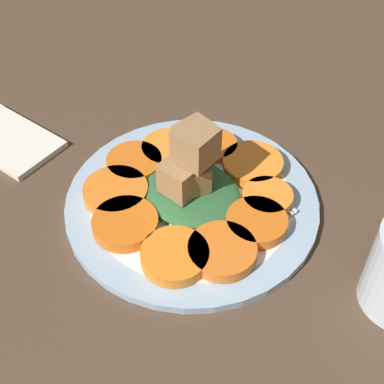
{
  "coord_description": "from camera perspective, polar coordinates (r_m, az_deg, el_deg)",
  "views": [
    {
      "loc": [
        -24.56,
        32.91,
        46.79
      ],
      "look_at": [
        0.0,
        0.0,
        4.1
      ],
      "focal_mm": 50.0,
      "sensor_mm": 36.0,
      "label": 1
    }
  ],
  "objects": [
    {
      "name": "carrot_slice_6",
      "position": [
        0.65,
        -2.46,
        4.56
      ],
      "size": [
        6.62,
        6.62,
        1.36
      ],
      "primitive_type": "cylinder",
      "color": "orange",
      "rests_on": "plate"
    },
    {
      "name": "carrot_slice_5",
      "position": [
        0.65,
        2.4,
        4.85
      ],
      "size": [
        5.6,
        5.6,
        1.36
      ],
      "primitive_type": "cylinder",
      "color": "orange",
      "rests_on": "plate"
    },
    {
      "name": "carrot_slice_7",
      "position": [
        0.64,
        -6.11,
        3.16
      ],
      "size": [
        6.55,
        6.55,
        1.36
      ],
      "primitive_type": "cylinder",
      "color": "orange",
      "rests_on": "plate"
    },
    {
      "name": "carrot_slice_3",
      "position": [
        0.6,
        8.04,
        -0.61
      ],
      "size": [
        5.62,
        5.62,
        1.36
      ],
      "primitive_type": "cylinder",
      "color": "orange",
      "rests_on": "plate"
    },
    {
      "name": "carrot_slice_9",
      "position": [
        0.57,
        -7.13,
        -3.36
      ],
      "size": [
        7.06,
        7.06,
        1.36
      ],
      "primitive_type": "cylinder",
      "color": "orange",
      "rests_on": "plate"
    },
    {
      "name": "carrot_slice_2",
      "position": [
        0.57,
        6.91,
        -3.23
      ],
      "size": [
        6.55,
        6.55,
        1.36
      ],
      "primitive_type": "cylinder",
      "color": "orange",
      "rests_on": "plate"
    },
    {
      "name": "carrot_slice_1",
      "position": [
        0.54,
        3.24,
        -6.3
      ],
      "size": [
        7.04,
        7.04,
        1.36
      ],
      "primitive_type": "cylinder",
      "color": "orange",
      "rests_on": "plate"
    },
    {
      "name": "carrot_slice_4",
      "position": [
        0.63,
        6.49,
        2.96
      ],
      "size": [
        7.11,
        7.11,
        1.36
      ],
      "primitive_type": "cylinder",
      "color": "orange",
      "rests_on": "plate"
    },
    {
      "name": "center_pile",
      "position": [
        0.58,
        0.01,
        1.71
      ],
      "size": [
        11.14,
        10.03,
        9.38
      ],
      "color": "#2D6033",
      "rests_on": "plate"
    },
    {
      "name": "fork",
      "position": [
        0.62,
        4.77,
        1.57
      ],
      "size": [
        17.4,
        5.05,
        0.4
      ],
      "rotation": [
        0.0,
        0.0,
        -0.2
      ],
      "color": "silver",
      "rests_on": "plate"
    },
    {
      "name": "napkin",
      "position": [
        0.72,
        -19.01,
        5.28
      ],
      "size": [
        13.36,
        8.01,
        0.8
      ],
      "color": "silver",
      "rests_on": "table_slab"
    },
    {
      "name": "table_slab",
      "position": [
        0.62,
        -0.0,
        -2.0
      ],
      "size": [
        120.0,
        120.0,
        2.0
      ],
      "primitive_type": "cube",
      "color": "#4C3828",
      "rests_on": "ground"
    },
    {
      "name": "plate",
      "position": [
        0.6,
        -0.0,
        -1.04
      ],
      "size": [
        28.45,
        28.45,
        1.05
      ],
      "color": "#99B7D1",
      "rests_on": "table_slab"
    },
    {
      "name": "carrot_slice_0",
      "position": [
        0.54,
        -1.84,
        -6.82
      ],
      "size": [
        6.97,
        6.97,
        1.36
      ],
      "primitive_type": "cylinder",
      "color": "orange",
      "rests_on": "plate"
    },
    {
      "name": "carrot_slice_8",
      "position": [
        0.6,
        -8.13,
        0.05
      ],
      "size": [
        7.27,
        7.27,
        1.36
      ],
      "primitive_type": "cylinder",
      "color": "orange",
      "rests_on": "plate"
    }
  ]
}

